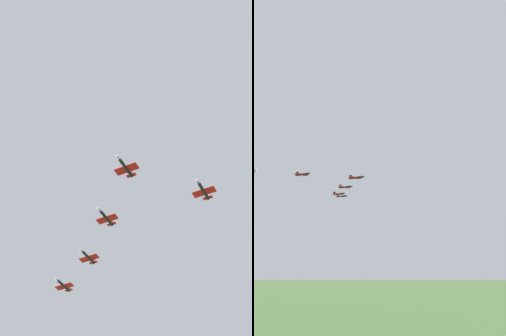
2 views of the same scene
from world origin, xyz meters
TOP-DOWN VIEW (x-y plane):
  - jet_lead at (-7.85, -14.72)m, footprint 8.12×11.23m
  - jet_port_inner at (11.78, 6.16)m, footprint 8.12×11.23m
  - jet_starboard_inner at (-26.08, 7.38)m, footprint 8.12×11.23m
  - jet_starboard_outer at (-44.37, 27.78)m, footprint 8.12×11.23m
  - jet_port_trail at (-62.92, 40.43)m, footprint 8.12×11.23m

SIDE VIEW (x-z plane):
  - jet_port_inner at x=11.78m, z-range 124.93..127.29m
  - jet_lead at x=-7.85m, z-range 125.79..128.15m
  - jet_port_trail at x=-62.92m, z-range 125.86..128.22m
  - jet_starboard_inner at x=-26.08m, z-range 126.65..129.00m
  - jet_starboard_outer at x=-44.37m, z-range 127.18..129.53m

